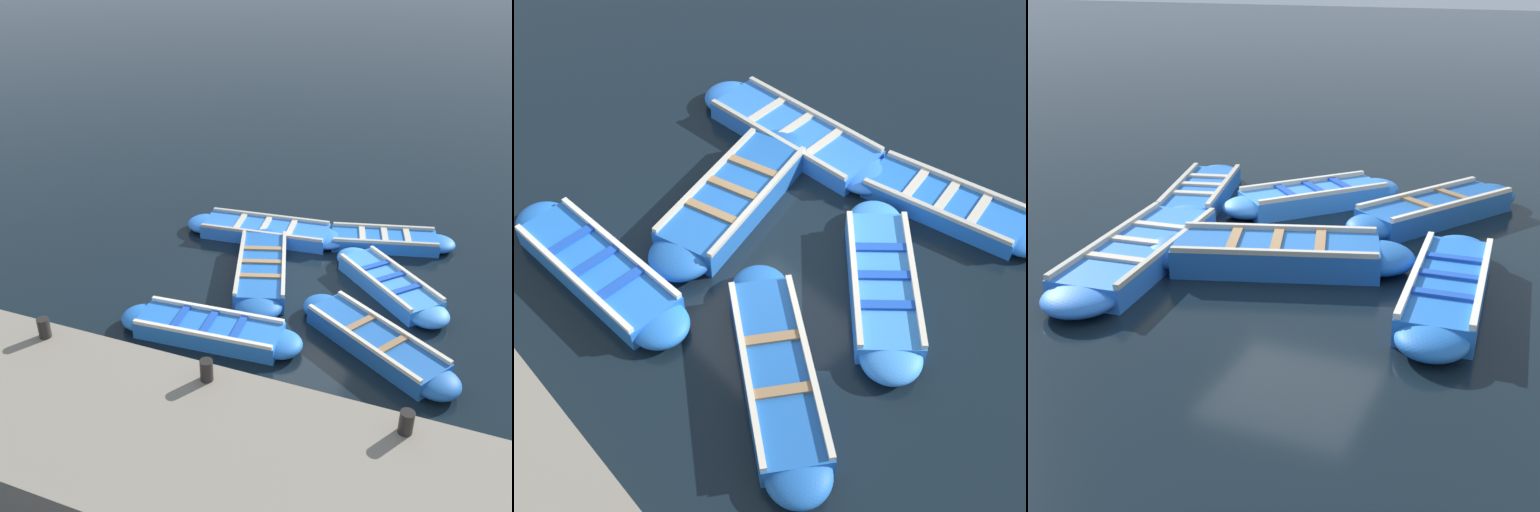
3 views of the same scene
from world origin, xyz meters
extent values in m
plane|color=black|center=(0.00, 0.00, 0.00)|extent=(120.00, 120.00, 0.00)
cube|color=blue|center=(2.34, -1.48, 0.15)|extent=(1.48, 2.62, 0.29)
ellipsoid|color=blue|center=(2.65, -2.68, 0.15)|extent=(1.01, 1.03, 0.29)
ellipsoid|color=blue|center=(2.03, -0.28, 0.15)|extent=(1.01, 1.03, 0.29)
cube|color=#B2AD9E|center=(2.73, -1.38, 0.33)|extent=(0.68, 2.37, 0.07)
cube|color=#B2AD9E|center=(1.94, -1.58, 0.33)|extent=(0.68, 2.37, 0.07)
cube|color=beige|center=(2.47, -1.99, 0.31)|extent=(0.80, 0.33, 0.04)
cube|color=beige|center=(2.34, -1.48, 0.31)|extent=(0.80, 0.33, 0.04)
cube|color=beige|center=(2.21, -0.97, 0.31)|extent=(0.80, 0.33, 0.04)
cube|color=blue|center=(1.77, 1.34, 0.16)|extent=(1.32, 3.14, 0.32)
ellipsoid|color=blue|center=(1.92, -0.18, 0.16)|extent=(1.04, 1.07, 0.32)
ellipsoid|color=blue|center=(1.63, 2.86, 0.16)|extent=(1.04, 1.07, 0.32)
cube|color=#B2AD9E|center=(2.25, 1.38, 0.35)|extent=(0.36, 2.99, 0.07)
cube|color=#B2AD9E|center=(1.30, 1.29, 0.35)|extent=(0.36, 2.99, 0.07)
cube|color=beige|center=(1.84, 0.69, 0.34)|extent=(0.92, 0.23, 0.04)
cube|color=beige|center=(1.77, 1.34, 0.34)|extent=(0.92, 0.23, 0.04)
cube|color=beige|center=(1.71, 1.98, 0.34)|extent=(0.92, 0.23, 0.04)
cube|color=#3884E0|center=(0.40, -1.94, 0.16)|extent=(2.32, 2.42, 0.33)
ellipsoid|color=#3884E0|center=(-0.44, -2.85, 0.16)|extent=(1.17, 1.17, 0.33)
ellipsoid|color=#3884E0|center=(1.23, -1.03, 0.16)|extent=(1.17, 1.17, 0.33)
cube|color=beige|center=(0.70, -2.21, 0.36)|extent=(1.69, 1.83, 0.07)
cube|color=beige|center=(0.10, -1.67, 0.36)|extent=(1.69, 1.83, 0.07)
cube|color=#1947B7|center=(0.04, -2.32, 0.35)|extent=(0.67, 0.63, 0.04)
cube|color=#1947B7|center=(0.40, -1.94, 0.35)|extent=(0.67, 0.63, 0.04)
cube|color=#1947B7|center=(0.75, -1.55, 0.35)|extent=(0.67, 0.63, 0.04)
cube|color=#1E59AD|center=(-1.67, -2.05, 0.17)|extent=(2.20, 2.80, 0.35)
ellipsoid|color=#1E59AD|center=(-2.41, -3.23, 0.17)|extent=(1.10, 1.11, 0.35)
ellipsoid|color=#1E59AD|center=(-0.94, -0.88, 0.17)|extent=(1.10, 1.11, 0.35)
cube|color=beige|center=(-1.34, -2.26, 0.38)|extent=(1.51, 2.34, 0.07)
cube|color=beige|center=(-2.00, -1.85, 0.38)|extent=(1.51, 2.34, 0.07)
cube|color=olive|center=(-1.88, -2.39, 0.37)|extent=(0.72, 0.52, 0.04)
cube|color=olive|center=(-1.46, -1.72, 0.37)|extent=(0.72, 0.52, 0.04)
cube|color=blue|center=(-2.42, 0.91, 0.17)|extent=(1.06, 2.78, 0.33)
ellipsoid|color=blue|center=(-2.33, -0.45, 0.17)|extent=(0.87, 0.89, 0.33)
ellipsoid|color=blue|center=(-2.51, 2.27, 0.17)|extent=(0.87, 0.89, 0.33)
cube|color=silver|center=(-2.02, 0.94, 0.37)|extent=(0.26, 2.67, 0.07)
cube|color=silver|center=(-2.83, 0.88, 0.37)|extent=(0.26, 2.67, 0.07)
cube|color=#1947B7|center=(-2.39, 0.33, 0.35)|extent=(0.79, 0.19, 0.04)
cube|color=#1947B7|center=(-2.42, 0.91, 0.35)|extent=(0.79, 0.19, 0.04)
cube|color=#1947B7|center=(-2.46, 1.49, 0.35)|extent=(0.79, 0.19, 0.04)
cube|color=#1E59AD|center=(-0.06, 0.75, 0.19)|extent=(2.97, 1.83, 0.38)
ellipsoid|color=#1E59AD|center=(-1.38, 0.32, 0.19)|extent=(1.22, 1.20, 0.38)
ellipsoid|color=#1E59AD|center=(1.27, 1.18, 0.19)|extent=(1.22, 1.20, 0.38)
cube|color=#B2AD9E|center=(0.09, 0.30, 0.42)|extent=(2.62, 0.91, 0.07)
cube|color=#B2AD9E|center=(-0.20, 1.20, 0.42)|extent=(2.62, 0.91, 0.07)
cube|color=olive|center=(-0.62, 0.57, 0.40)|extent=(0.41, 0.91, 0.04)
cube|color=olive|center=(-0.06, 0.75, 0.40)|extent=(0.41, 0.91, 0.04)
cube|color=olive|center=(0.51, 0.93, 0.40)|extent=(0.41, 0.91, 0.04)
camera|label=1|loc=(-10.54, -3.14, 6.90)|focal=42.00mm
camera|label=2|loc=(-5.02, -5.69, 7.71)|focal=50.00mm
camera|label=3|loc=(-3.62, 9.08, 3.92)|focal=50.00mm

